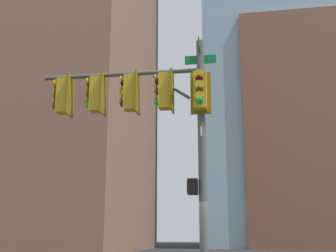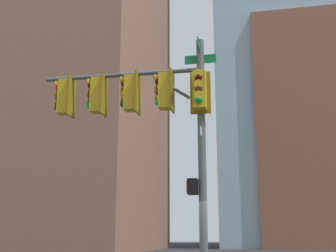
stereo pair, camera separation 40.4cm
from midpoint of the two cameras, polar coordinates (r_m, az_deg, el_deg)
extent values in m
cylinder|color=#4C514C|center=(11.46, 5.46, -4.94)|extent=(0.21, 0.21, 6.91)
cylinder|color=#4C514C|center=(12.53, -5.12, 6.60)|extent=(0.21, 4.47, 0.12)
cylinder|color=#4C514C|center=(12.08, 1.41, 5.06)|extent=(0.10, 1.04, 0.75)
cube|color=#0F6B33|center=(12.37, 5.12, 9.88)|extent=(1.12, 0.05, 0.24)
cube|color=#0F6B33|center=(12.25, 5.15, 8.60)|extent=(0.05, 0.86, 0.24)
cube|color=white|center=(11.62, 5.37, -0.88)|extent=(0.45, 0.04, 0.24)
cube|color=gold|center=(12.07, 0.63, 4.52)|extent=(0.35, 0.35, 1.00)
cube|color=#775E0F|center=(12.04, 1.52, 4.57)|extent=(0.54, 0.05, 1.16)
sphere|color=#470A07|center=(12.20, -0.33, 5.80)|extent=(0.20, 0.20, 0.20)
cylinder|color=gold|center=(12.25, -0.63, 6.18)|extent=(0.23, 0.04, 0.23)
sphere|color=#4C330A|center=(12.11, -0.33, 4.46)|extent=(0.20, 0.20, 0.20)
cylinder|color=gold|center=(12.15, -0.63, 4.85)|extent=(0.23, 0.04, 0.23)
sphere|color=green|center=(12.02, -0.33, 3.11)|extent=(0.20, 0.20, 0.20)
cylinder|color=gold|center=(12.05, -0.64, 3.50)|extent=(0.23, 0.04, 0.23)
cube|color=gold|center=(12.27, -3.86, 4.25)|extent=(0.35, 0.35, 1.00)
cube|color=#775E0F|center=(12.22, -3.00, 4.30)|extent=(0.54, 0.05, 1.16)
sphere|color=#470A07|center=(12.42, -4.76, 5.50)|extent=(0.20, 0.20, 0.20)
cylinder|color=gold|center=(12.46, -5.04, 5.87)|extent=(0.23, 0.04, 0.23)
sphere|color=#F29E0C|center=(12.32, -4.79, 4.19)|extent=(0.20, 0.20, 0.20)
cylinder|color=gold|center=(12.36, -5.07, 4.56)|extent=(0.23, 0.04, 0.23)
sphere|color=#0A3819|center=(12.23, -4.81, 2.85)|extent=(0.20, 0.20, 0.20)
cylinder|color=gold|center=(12.27, -5.10, 3.24)|extent=(0.23, 0.04, 0.23)
cube|color=gold|center=(12.54, -8.18, 3.96)|extent=(0.35, 0.35, 1.00)
cube|color=#775E0F|center=(12.48, -7.35, 4.02)|extent=(0.54, 0.05, 1.16)
sphere|color=#470A07|center=(12.70, -9.01, 5.19)|extent=(0.20, 0.20, 0.20)
cylinder|color=gold|center=(12.75, -9.27, 5.55)|extent=(0.23, 0.04, 0.23)
sphere|color=#4C330A|center=(12.60, -9.06, 3.90)|extent=(0.20, 0.20, 0.20)
cylinder|color=gold|center=(12.65, -9.32, 4.26)|extent=(0.23, 0.04, 0.23)
sphere|color=green|center=(12.52, -9.11, 2.59)|extent=(0.20, 0.20, 0.20)
cylinder|color=gold|center=(12.56, -9.38, 2.96)|extent=(0.23, 0.04, 0.23)
cube|color=gold|center=(12.87, -12.29, 3.66)|extent=(0.35, 0.35, 1.00)
cube|color=#775E0F|center=(12.80, -11.50, 3.72)|extent=(0.54, 0.05, 1.16)
sphere|color=red|center=(13.05, -13.05, 4.86)|extent=(0.20, 0.20, 0.20)
cylinder|color=gold|center=(13.10, -13.29, 5.21)|extent=(0.23, 0.04, 0.23)
sphere|color=#4C330A|center=(12.95, -13.12, 3.60)|extent=(0.20, 0.20, 0.20)
cylinder|color=gold|center=(13.01, -13.36, 3.96)|extent=(0.23, 0.04, 0.23)
sphere|color=#0A3819|center=(12.87, -13.20, 2.33)|extent=(0.20, 0.20, 0.20)
cylinder|color=gold|center=(12.92, -13.44, 2.69)|extent=(0.23, 0.04, 0.23)
cube|color=gold|center=(11.62, 5.10, 4.59)|extent=(0.35, 0.35, 1.00)
cube|color=#775E0F|center=(11.80, 5.20, 4.30)|extent=(0.05, 0.54, 1.16)
sphere|color=#470A07|center=(11.52, 4.97, 6.33)|extent=(0.20, 0.20, 0.20)
cylinder|color=gold|center=(11.50, 4.93, 6.86)|extent=(0.04, 0.23, 0.23)
sphere|color=#4C330A|center=(11.42, 5.00, 4.91)|extent=(0.20, 0.20, 0.20)
cylinder|color=gold|center=(11.39, 4.96, 5.45)|extent=(0.04, 0.23, 0.23)
sphere|color=green|center=(11.33, 5.04, 3.48)|extent=(0.20, 0.20, 0.20)
cylinder|color=gold|center=(11.30, 4.99, 4.01)|extent=(0.04, 0.23, 0.23)
cube|color=black|center=(11.41, 4.24, -7.83)|extent=(0.36, 0.26, 0.40)
cube|color=#EA5914|center=(11.43, 3.56, -7.85)|extent=(0.25, 0.02, 0.28)
cube|color=#845B47|center=(54.38, -9.72, 7.02)|extent=(22.62, 14.81, 41.80)
cube|color=#8CB2C6|center=(77.25, 16.46, 10.52)|extent=(30.49, 24.58, 65.71)
cube|color=brown|center=(67.70, 18.49, -1.63)|extent=(22.96, 16.28, 30.42)
camera|label=1|loc=(0.20, -89.02, -0.24)|focal=47.15mm
camera|label=2|loc=(0.20, 90.98, 0.24)|focal=47.15mm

